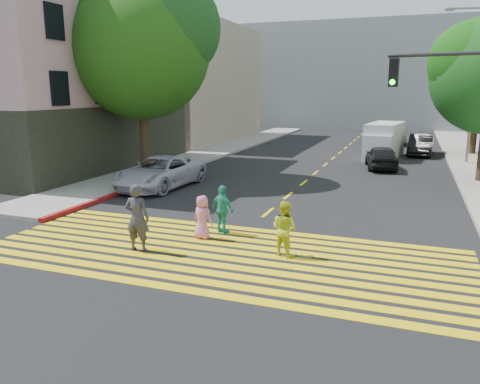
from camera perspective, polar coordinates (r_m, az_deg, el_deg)
The scene contains 19 objects.
ground at distance 12.02m, azimuth -5.01°, elevation -9.44°, with size 120.00×120.00×0.00m, color black.
sidewalk_left at distance 35.00m, azimuth -2.34°, elevation 5.19°, with size 3.00×40.00×0.15m, color gray.
curb_red at distance 20.36m, azimuth -15.50°, elevation -0.49°, with size 0.20×8.00×0.16m, color maroon.
crosswalk at distance 13.10m, azimuth -2.63°, elevation -7.50°, with size 13.40×5.30×0.01m.
lane_line at distance 33.22m, azimuth 11.72°, elevation 4.43°, with size 0.12×34.40×0.01m.
building_left_pink at distance 30.33m, azimuth -23.64°, elevation 11.60°, with size 12.10×14.10×11.00m.
building_left_tan at distance 43.39m, azimuth -8.70°, elevation 12.97°, with size 12.00×16.00×10.00m, color tan.
backdrop_block at distance 58.29m, azimuth 15.89°, elevation 13.45°, with size 30.00×8.00×12.00m, color gray.
tree_left at distance 24.97m, azimuth -11.80°, elevation 17.46°, with size 8.11×7.69×10.05m.
pedestrian_man at distance 13.38m, azimuth -12.42°, elevation -3.08°, with size 0.70×0.46×1.92m, color #36343D.
pedestrian_woman at distance 12.79m, azimuth 5.41°, elevation -4.44°, with size 0.75×0.58×1.53m, color #BBCA21.
pedestrian_child at distance 14.23m, azimuth -4.61°, elevation -3.08°, with size 0.66×0.43×1.34m, color #CE6FA0.
pedestrian_extra at distance 14.70m, azimuth -2.13°, elevation -2.15°, with size 0.91×0.38×1.55m, color teal.
white_sedan at distance 21.90m, azimuth -9.70°, elevation 2.38°, with size 2.39×5.17×1.44m, color #B6B2C7.
dark_car_near at distance 28.05m, azimuth 16.86°, elevation 4.11°, with size 1.60×3.97×1.35m, color black.
silver_car at distance 41.36m, azimuth 18.25°, elevation 6.54°, with size 1.92×4.73×1.37m, color #9C9FA2.
dark_car_parked at distance 34.85m, azimuth 21.18°, elevation 5.41°, with size 1.54×4.42×1.46m, color black.
white_van at distance 32.46m, azimuth 17.11°, elevation 5.90°, with size 2.44×5.08×2.31m.
street_lamp at distance 31.18m, azimuth 26.41°, elevation 12.64°, with size 2.07×0.56×9.19m.
Camera 1 is at (4.80, -10.07, 4.46)m, focal length 35.00 mm.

